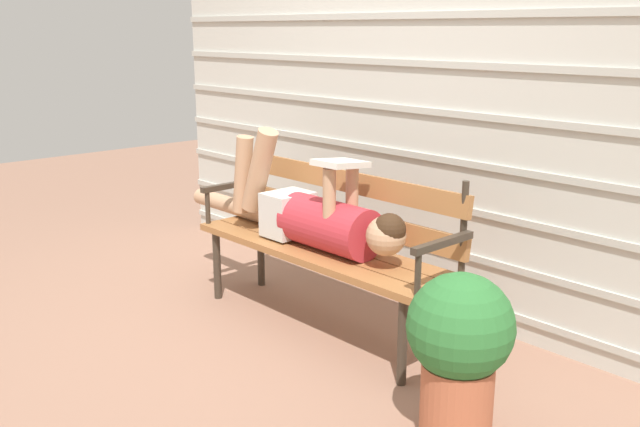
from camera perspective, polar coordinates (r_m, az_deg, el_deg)
name	(u,v)px	position (r m, az deg, el deg)	size (l,w,h in m)	color
ground_plane	(309,330)	(3.75, -0.87, -9.41)	(12.00, 12.00, 0.00)	#936B56
house_siding	(407,108)	(3.97, 7.03, 8.46)	(4.16, 0.08, 2.21)	beige
park_bench	(329,236)	(3.67, 0.74, -1.82)	(1.61, 0.43, 0.88)	#9E6638
reclining_person	(310,214)	(3.65, -0.81, -0.05)	(1.75, 0.26, 0.59)	#B72D38
potted_plant	(459,347)	(2.72, 11.18, -10.53)	(0.40, 0.40, 0.67)	#AD5B3D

